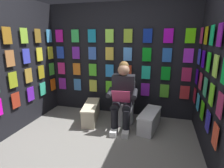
{
  "coord_description": "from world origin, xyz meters",
  "views": [
    {
      "loc": [
        -0.88,
        1.84,
        1.6
      ],
      "look_at": [
        -0.08,
        -1.0,
        0.85
      ],
      "focal_mm": 29.45,
      "sensor_mm": 36.0,
      "label": 1
    }
  ],
  "objects_px": {
    "comic_longbox_near": "(91,112)",
    "toilet": "(124,105)",
    "person_reading": "(123,95)",
    "comic_longbox_far": "(149,120)"
  },
  "relations": [
    {
      "from": "toilet",
      "to": "person_reading",
      "type": "relative_size",
      "value": 0.65
    },
    {
      "from": "comic_longbox_far",
      "to": "comic_longbox_near",
      "type": "bearing_deg",
      "value": 8.34
    },
    {
      "from": "person_reading",
      "to": "comic_longbox_near",
      "type": "height_order",
      "value": "person_reading"
    },
    {
      "from": "comic_longbox_near",
      "to": "comic_longbox_far",
      "type": "height_order",
      "value": "comic_longbox_near"
    },
    {
      "from": "comic_longbox_far",
      "to": "person_reading",
      "type": "bearing_deg",
      "value": 13.77
    },
    {
      "from": "comic_longbox_near",
      "to": "toilet",
      "type": "bearing_deg",
      "value": -178.64
    },
    {
      "from": "toilet",
      "to": "comic_longbox_near",
      "type": "distance_m",
      "value": 0.67
    },
    {
      "from": "toilet",
      "to": "comic_longbox_near",
      "type": "height_order",
      "value": "toilet"
    },
    {
      "from": "comic_longbox_near",
      "to": "person_reading",
      "type": "bearing_deg",
      "value": 161.28
    },
    {
      "from": "person_reading",
      "to": "comic_longbox_far",
      "type": "relative_size",
      "value": 1.59
    }
  ]
}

